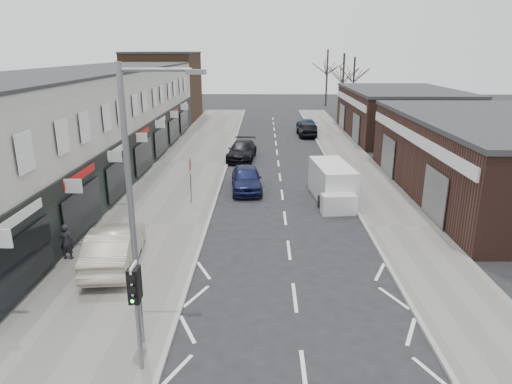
{
  "coord_description": "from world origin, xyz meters",
  "views": [
    {
      "loc": [
        -1.12,
        -12.34,
        8.38
      ],
      "look_at": [
        -1.45,
        6.19,
        2.6
      ],
      "focal_mm": 32.0,
      "sensor_mm": 36.0,
      "label": 1
    }
  ],
  "objects_px": {
    "warning_sign": "(191,167)",
    "white_van": "(332,183)",
    "traffic_light": "(135,293)",
    "parked_car_left_b": "(242,150)",
    "parked_car_right_c": "(307,125)",
    "parked_car_right_a": "(333,171)",
    "street_lamp": "(137,197)",
    "pedestrian": "(66,242)",
    "parked_car_left_a": "(246,179)",
    "parked_car_right_b": "(307,129)",
    "sedan_on_pavement": "(115,246)"
  },
  "relations": [
    {
      "from": "parked_car_left_a",
      "to": "sedan_on_pavement",
      "type": "bearing_deg",
      "value": -119.0
    },
    {
      "from": "traffic_light",
      "to": "street_lamp",
      "type": "relative_size",
      "value": 0.39
    },
    {
      "from": "pedestrian",
      "to": "parked_car_right_c",
      "type": "height_order",
      "value": "pedestrian"
    },
    {
      "from": "warning_sign",
      "to": "parked_car_right_a",
      "type": "bearing_deg",
      "value": 30.46
    },
    {
      "from": "parked_car_right_b",
      "to": "parked_car_left_b",
      "type": "bearing_deg",
      "value": 56.63
    },
    {
      "from": "white_van",
      "to": "parked_car_left_a",
      "type": "relative_size",
      "value": 1.22
    },
    {
      "from": "warning_sign",
      "to": "street_lamp",
      "type": "bearing_deg",
      "value": -87.16
    },
    {
      "from": "parked_car_left_b",
      "to": "parked_car_right_c",
      "type": "height_order",
      "value": "parked_car_left_b"
    },
    {
      "from": "pedestrian",
      "to": "parked_car_left_a",
      "type": "xyz_separation_m",
      "value": [
        7.0,
        10.13,
        -0.11
      ]
    },
    {
      "from": "parked_car_right_b",
      "to": "pedestrian",
      "type": "bearing_deg",
      "value": 63.98
    },
    {
      "from": "white_van",
      "to": "parked_car_right_b",
      "type": "relative_size",
      "value": 1.27
    },
    {
      "from": "traffic_light",
      "to": "parked_car_right_c",
      "type": "distance_m",
      "value": 39.93
    },
    {
      "from": "pedestrian",
      "to": "parked_car_left_a",
      "type": "bearing_deg",
      "value": -125.29
    },
    {
      "from": "warning_sign",
      "to": "white_van",
      "type": "distance_m",
      "value": 8.2
    },
    {
      "from": "traffic_light",
      "to": "sedan_on_pavement",
      "type": "distance_m",
      "value": 6.94
    },
    {
      "from": "pedestrian",
      "to": "parked_car_left_b",
      "type": "distance_m",
      "value": 19.63
    },
    {
      "from": "traffic_light",
      "to": "street_lamp",
      "type": "height_order",
      "value": "street_lamp"
    },
    {
      "from": "traffic_light",
      "to": "parked_car_left_b",
      "type": "height_order",
      "value": "traffic_light"
    },
    {
      "from": "parked_car_left_a",
      "to": "street_lamp",
      "type": "bearing_deg",
      "value": -102.96
    },
    {
      "from": "parked_car_left_b",
      "to": "parked_car_right_c",
      "type": "bearing_deg",
      "value": 69.86
    },
    {
      "from": "warning_sign",
      "to": "parked_car_right_c",
      "type": "height_order",
      "value": "warning_sign"
    },
    {
      "from": "warning_sign",
      "to": "white_van",
      "type": "height_order",
      "value": "warning_sign"
    },
    {
      "from": "parked_car_right_a",
      "to": "traffic_light",
      "type": "bearing_deg",
      "value": 67.89
    },
    {
      "from": "white_van",
      "to": "parked_car_left_b",
      "type": "height_order",
      "value": "white_van"
    },
    {
      "from": "parked_car_right_c",
      "to": "traffic_light",
      "type": "bearing_deg",
      "value": 74.61
    },
    {
      "from": "street_lamp",
      "to": "parked_car_right_b",
      "type": "height_order",
      "value": "street_lamp"
    },
    {
      "from": "parked_car_right_b",
      "to": "parked_car_right_c",
      "type": "relative_size",
      "value": 0.98
    },
    {
      "from": "traffic_light",
      "to": "pedestrian",
      "type": "relative_size",
      "value": 2.04
    },
    {
      "from": "parked_car_right_c",
      "to": "street_lamp",
      "type": "bearing_deg",
      "value": 74.07
    },
    {
      "from": "parked_car_right_a",
      "to": "parked_car_right_c",
      "type": "height_order",
      "value": "parked_car_right_a"
    },
    {
      "from": "white_van",
      "to": "parked_car_right_c",
      "type": "bearing_deg",
      "value": 82.51
    },
    {
      "from": "white_van",
      "to": "parked_car_left_b",
      "type": "distance_m",
      "value": 11.7
    },
    {
      "from": "pedestrian",
      "to": "white_van",
      "type": "bearing_deg",
      "value": -145.81
    },
    {
      "from": "parked_car_left_b",
      "to": "warning_sign",
      "type": "bearing_deg",
      "value": -96.68
    },
    {
      "from": "parked_car_right_a",
      "to": "parked_car_right_b",
      "type": "relative_size",
      "value": 0.99
    },
    {
      "from": "parked_car_right_a",
      "to": "pedestrian",
      "type": "bearing_deg",
      "value": 44.59
    },
    {
      "from": "street_lamp",
      "to": "white_van",
      "type": "distance_m",
      "value": 16.18
    },
    {
      "from": "sedan_on_pavement",
      "to": "parked_car_left_b",
      "type": "bearing_deg",
      "value": -108.5
    },
    {
      "from": "street_lamp",
      "to": "parked_car_right_c",
      "type": "bearing_deg",
      "value": 78.04
    },
    {
      "from": "street_lamp",
      "to": "parked_car_right_c",
      "type": "height_order",
      "value": "street_lamp"
    },
    {
      "from": "parked_car_left_a",
      "to": "pedestrian",
      "type": "bearing_deg",
      "value": -129.16
    },
    {
      "from": "traffic_light",
      "to": "parked_car_right_b",
      "type": "bearing_deg",
      "value": 77.93
    },
    {
      "from": "street_lamp",
      "to": "parked_car_left_a",
      "type": "bearing_deg",
      "value": 81.55
    },
    {
      "from": "parked_car_left_a",
      "to": "parked_car_right_a",
      "type": "relative_size",
      "value": 1.05
    },
    {
      "from": "warning_sign",
      "to": "parked_car_right_c",
      "type": "relative_size",
      "value": 0.61
    },
    {
      "from": "warning_sign",
      "to": "parked_car_left_b",
      "type": "distance_m",
      "value": 11.63
    },
    {
      "from": "parked_car_left_b",
      "to": "parked_car_right_c",
      "type": "xyz_separation_m",
      "value": [
        6.38,
        13.77,
        -0.08
      ]
    },
    {
      "from": "traffic_light",
      "to": "sedan_on_pavement",
      "type": "bearing_deg",
      "value": 112.93
    },
    {
      "from": "traffic_light",
      "to": "warning_sign",
      "type": "height_order",
      "value": "traffic_light"
    },
    {
      "from": "warning_sign",
      "to": "pedestrian",
      "type": "distance_m",
      "value": 8.42
    }
  ]
}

